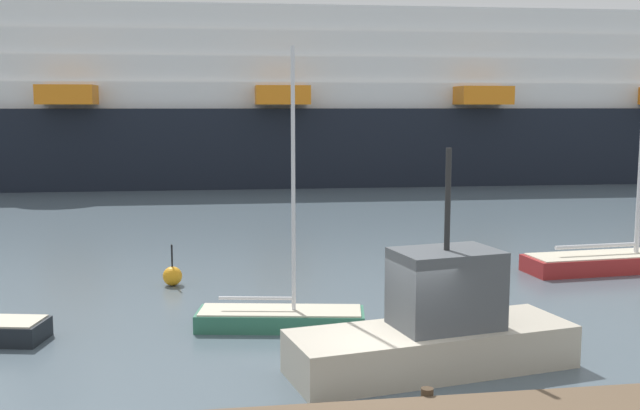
{
  "coord_description": "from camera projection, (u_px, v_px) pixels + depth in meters",
  "views": [
    {
      "loc": [
        -4.04,
        -15.23,
        5.95
      ],
      "look_at": [
        0.0,
        11.05,
        2.42
      ],
      "focal_mm": 42.0,
      "sensor_mm": 36.0,
      "label": 1
    }
  ],
  "objects": [
    {
      "name": "channel_buoy_0",
      "position": [
        172.0,
        276.0,
        24.92
      ],
      "size": [
        0.64,
        0.64,
        1.39
      ],
      "color": "orange",
      "rests_on": "ground_plane"
    },
    {
      "name": "fishing_boat_0",
      "position": [
        436.0,
        329.0,
        16.91
      ],
      "size": [
        6.81,
        3.27,
        5.04
      ],
      "rotation": [
        0.0,
        0.0,
        0.19
      ],
      "color": "#BCB29E",
      "rests_on": "ground_plane"
    },
    {
      "name": "sailboat_0",
      "position": [
        281.0,
        315.0,
        20.15
      ],
      "size": [
        4.66,
        2.12,
        7.49
      ],
      "rotation": [
        0.0,
        0.0,
        -0.18
      ],
      "color": "#2D6B51",
      "rests_on": "ground_plane"
    },
    {
      "name": "cruise_ship",
      "position": [
        273.0,
        106.0,
        60.31
      ],
      "size": [
        105.12,
        18.65,
        18.54
      ],
      "rotation": [
        0.0,
        0.0,
        -0.03
      ],
      "color": "black",
      "rests_on": "ground_plane"
    },
    {
      "name": "sailboat_1",
      "position": [
        622.0,
        257.0,
        27.24
      ],
      "size": [
        7.39,
        2.28,
        10.19
      ],
      "rotation": [
        0.0,
        0.0,
        0.08
      ],
      "color": "maroon",
      "rests_on": "ground_plane"
    },
    {
      "name": "ground_plane",
      "position": [
        397.0,
        381.0,
        16.32
      ],
      "size": [
        600.0,
        600.0,
        0.0
      ],
      "primitive_type": "plane",
      "color": "#4C5B66"
    }
  ]
}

